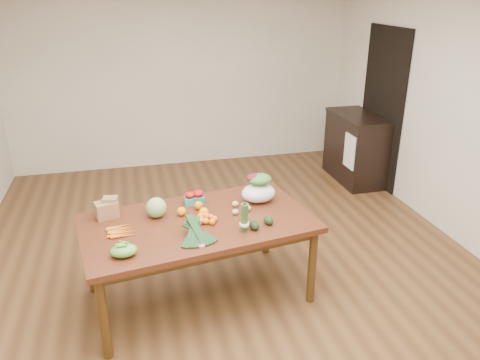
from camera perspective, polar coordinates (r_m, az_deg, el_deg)
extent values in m
plane|color=brown|center=(4.73, -1.56, -10.16)|extent=(6.00, 6.00, 0.00)
cube|color=silver|center=(7.04, -7.09, 12.54)|extent=(5.00, 0.02, 2.70)
cube|color=silver|center=(5.26, 26.12, 7.02)|extent=(0.02, 6.00, 2.70)
cube|color=#502512|center=(4.11, -5.04, -9.60)|extent=(2.03, 1.33, 0.75)
cube|color=black|center=(6.59, 16.91, 8.38)|extent=(0.02, 1.00, 2.10)
cube|color=black|center=(6.73, 13.87, 3.84)|extent=(0.52, 1.02, 0.94)
cube|color=white|center=(6.31, 13.20, 3.41)|extent=(0.02, 0.28, 0.45)
sphere|color=#8FB166|center=(3.99, -10.18, -3.32)|extent=(0.17, 0.17, 0.17)
sphere|color=#F6A60F|center=(4.00, -7.15, -3.82)|extent=(0.08, 0.08, 0.08)
sphere|color=#FF5C0F|center=(4.10, -5.09, -3.10)|extent=(0.08, 0.08, 0.08)
sphere|color=#FF9A0F|center=(3.96, -4.43, -3.93)|extent=(0.08, 0.08, 0.08)
ellipsoid|color=#5EB73E|center=(3.51, -13.99, -8.35)|extent=(0.20, 0.15, 0.09)
ellipsoid|color=#CDB876|center=(3.99, -0.56, -3.92)|extent=(0.06, 0.05, 0.05)
ellipsoid|color=#DDBB7F|center=(4.02, 0.58, -3.70)|extent=(0.06, 0.05, 0.05)
ellipsoid|color=tan|center=(4.09, 0.81, -3.26)|extent=(0.06, 0.05, 0.05)
ellipsoid|color=#DABD7D|center=(4.14, -0.58, -2.93)|extent=(0.06, 0.05, 0.05)
ellipsoid|color=tan|center=(4.06, 0.99, -3.46)|extent=(0.05, 0.05, 0.05)
ellipsoid|color=black|center=(3.76, 1.73, -5.54)|extent=(0.10, 0.12, 0.07)
ellipsoid|color=black|center=(3.84, 3.47, -4.94)|extent=(0.10, 0.12, 0.07)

